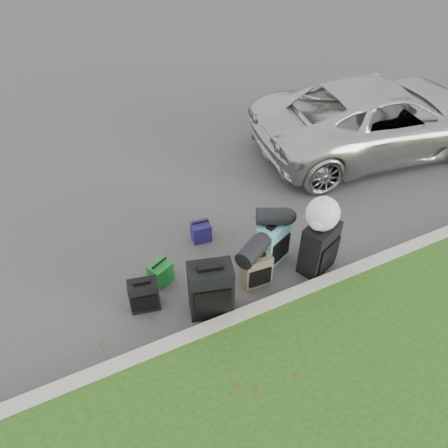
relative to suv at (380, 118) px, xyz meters
name	(u,v)px	position (x,y,z in m)	size (l,w,h in m)	color
ground	(236,259)	(-3.78, -1.51, -0.66)	(120.00, 120.00, 0.00)	#383535
curb	(272,305)	(-3.78, -2.51, -0.59)	(120.00, 0.18, 0.15)	#9E937F
suv	(380,118)	(0.00, 0.00, 0.00)	(2.19, 4.75, 1.32)	#B7B7B2
suitcase_small_black	(144,295)	(-5.23, -1.77, -0.43)	(0.37, 0.21, 0.47)	black
suitcase_large_black_left	(211,290)	(-4.49, -2.18, -0.27)	(0.54, 0.33, 0.78)	black
suitcase_olive	(256,270)	(-3.75, -2.03, -0.41)	(0.37, 0.23, 0.51)	#49412F
suitcase_teal	(272,243)	(-3.34, -1.74, -0.34)	(0.46, 0.27, 0.65)	teal
suitcase_large_black_right	(319,247)	(-2.85, -2.15, -0.27)	(0.52, 0.31, 0.78)	black
tote_green	(161,273)	(-4.90, -1.45, -0.50)	(0.29, 0.23, 0.32)	#186D22
tote_navy	(201,232)	(-4.07, -0.91, -0.51)	(0.28, 0.22, 0.30)	#1E1751
duffel_left	(252,251)	(-3.83, -2.02, -0.03)	(0.25, 0.25, 0.46)	black
duffel_right	(272,217)	(-3.34, -1.68, 0.11)	(0.24, 0.24, 0.43)	black
trash_bag	(323,214)	(-2.89, -2.14, 0.34)	(0.45, 0.45, 0.45)	silver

